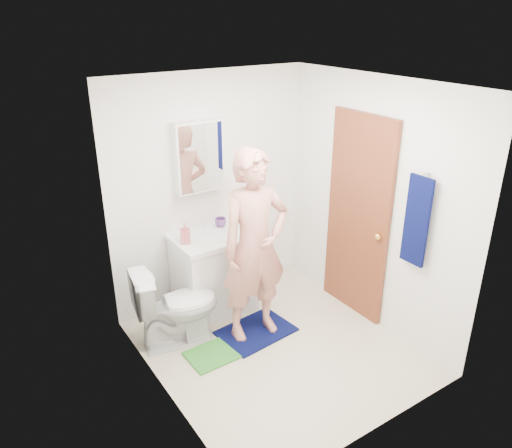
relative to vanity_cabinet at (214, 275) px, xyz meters
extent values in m
cube|color=beige|center=(0.15, -0.91, -0.41)|extent=(2.20, 2.40, 0.02)
cube|color=white|center=(0.15, -0.91, 2.01)|extent=(2.20, 2.40, 0.02)
cube|color=white|center=(0.15, 0.30, 0.80)|extent=(2.20, 0.02, 2.40)
cube|color=white|center=(0.15, -2.12, 0.80)|extent=(2.20, 0.02, 2.40)
cube|color=white|center=(-0.96, -0.91, 0.80)|extent=(0.02, 2.40, 2.40)
cube|color=white|center=(1.26, -0.91, 0.80)|extent=(0.02, 2.40, 2.40)
cube|color=white|center=(0.00, 0.00, 0.00)|extent=(0.75, 0.55, 0.80)
cube|color=white|center=(0.00, 0.00, 0.43)|extent=(0.79, 0.59, 0.05)
cylinder|color=white|center=(0.00, 0.00, 0.44)|extent=(0.40, 0.40, 0.03)
cylinder|color=silver|center=(0.00, 0.18, 0.51)|extent=(0.03, 0.03, 0.12)
cube|color=white|center=(0.00, 0.22, 1.20)|extent=(0.50, 0.12, 0.70)
cube|color=white|center=(0.00, 0.16, 1.20)|extent=(0.46, 0.01, 0.66)
cube|color=brown|center=(1.22, -0.76, 0.62)|extent=(0.05, 0.80, 2.05)
sphere|color=gold|center=(1.18, -1.08, 0.55)|extent=(0.07, 0.07, 0.07)
cube|color=#060C3D|center=(1.18, -1.48, 0.85)|extent=(0.03, 0.24, 0.80)
cylinder|color=silver|center=(1.22, -1.48, 1.27)|extent=(0.06, 0.02, 0.02)
imported|color=white|center=(-0.57, -0.30, -0.01)|extent=(0.83, 0.57, 0.78)
cube|color=#060C3D|center=(0.12, -0.60, -0.39)|extent=(0.74, 0.56, 0.02)
cube|color=#388F2F|center=(-0.42, -0.68, -0.39)|extent=(0.44, 0.37, 0.02)
imported|color=#C45B64|center=(-0.30, -0.01, 0.55)|extent=(0.12, 0.12, 0.20)
imported|color=#6B3D87|center=(0.17, 0.14, 0.50)|extent=(0.13, 0.13, 0.09)
imported|color=tan|center=(0.11, -0.60, 0.53)|extent=(0.70, 0.49, 1.83)
camera|label=1|loc=(-2.13, -3.98, 2.53)|focal=35.00mm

